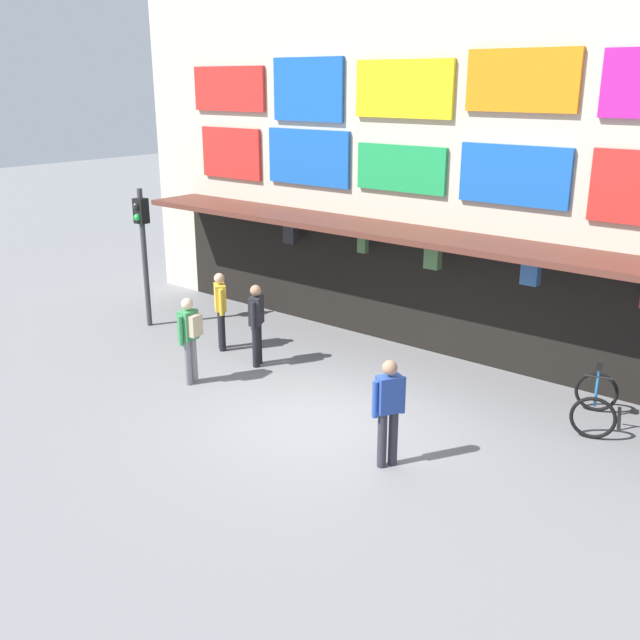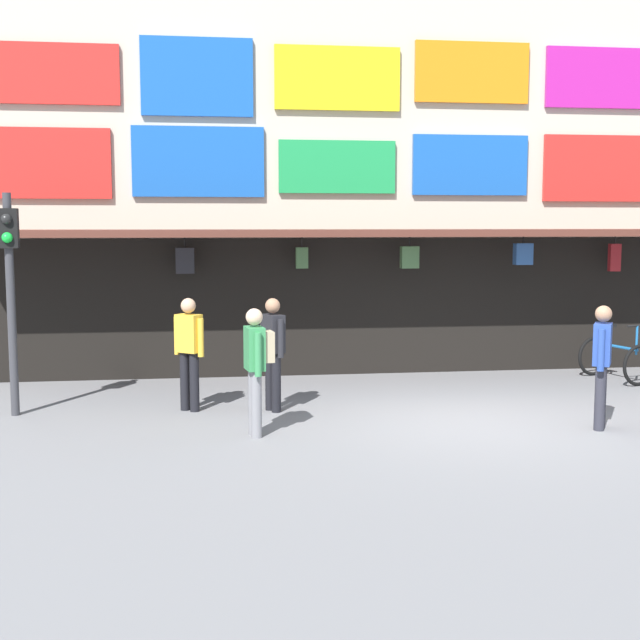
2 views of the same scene
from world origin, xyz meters
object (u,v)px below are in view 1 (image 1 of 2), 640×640
at_px(traffic_light_near, 143,236).
at_px(pedestrian_in_red, 389,407).
at_px(pedestrian_in_purple, 221,307).
at_px(bicycle_parked, 595,403).
at_px(pedestrian_in_green, 256,321).
at_px(pedestrian_in_black, 190,334).

height_order(traffic_light_near, pedestrian_in_red, traffic_light_near).
bearing_deg(pedestrian_in_red, pedestrian_in_purple, 161.18).
height_order(bicycle_parked, pedestrian_in_purple, pedestrian_in_purple).
bearing_deg(pedestrian_in_green, bicycle_parked, 14.60).
height_order(traffic_light_near, bicycle_parked, traffic_light_near).
relative_size(bicycle_parked, pedestrian_in_purple, 0.78).
height_order(traffic_light_near, pedestrian_in_purple, traffic_light_near).
bearing_deg(pedestrian_in_red, bicycle_parked, 60.08).
relative_size(pedestrian_in_purple, pedestrian_in_green, 1.00).
height_order(pedestrian_in_red, pedestrian_in_purple, same).
bearing_deg(traffic_light_near, bicycle_parked, 8.00).
bearing_deg(pedestrian_in_purple, pedestrian_in_black, -61.22).
relative_size(traffic_light_near, pedestrian_in_black, 1.90).
relative_size(pedestrian_in_black, pedestrian_in_red, 1.00).
height_order(bicycle_parked, pedestrian_in_black, pedestrian_in_black).
height_order(bicycle_parked, pedestrian_in_red, pedestrian_in_red).
bearing_deg(pedestrian_in_purple, traffic_light_near, 179.24).
xyz_separation_m(pedestrian_in_black, pedestrian_in_green, (0.33, 1.44, -0.04)).
relative_size(traffic_light_near, pedestrian_in_purple, 1.90).
bearing_deg(bicycle_parked, traffic_light_near, -172.00).
distance_m(bicycle_parked, pedestrian_in_black, 7.23).
distance_m(pedestrian_in_red, pedestrian_in_green, 4.61).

